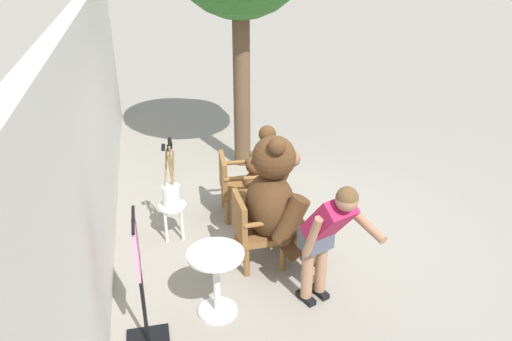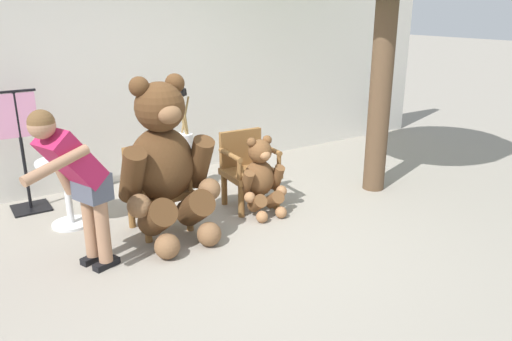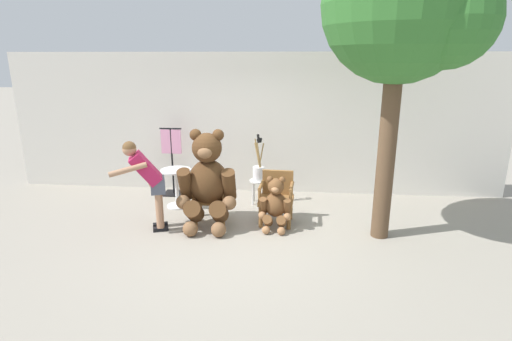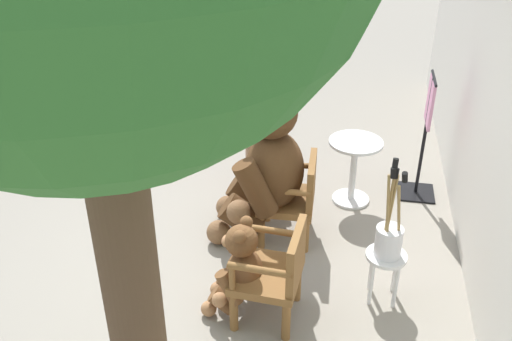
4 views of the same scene
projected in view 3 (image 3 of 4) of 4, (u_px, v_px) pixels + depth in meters
The scene contains 12 objects.
ground_plane at pixel (238, 239), 6.16m from camera, with size 60.00×60.00×0.00m, color gray.
back_wall at pixel (253, 124), 8.07m from camera, with size 10.00×0.16×2.80m, color beige.
wooden_chair_left at pixel (211, 194), 6.77m from camera, with size 0.58×0.54×0.86m.
wooden_chair_right at pixel (277, 196), 6.67m from camera, with size 0.59×0.55×0.86m.
teddy_bear_large at pixel (208, 180), 6.42m from camera, with size 0.97×0.92×1.61m.
teddy_bear_small at pixel (275, 204), 6.40m from camera, with size 0.53×0.51×0.88m.
person_visitor at pixel (148, 177), 6.24m from camera, with size 0.76×0.66×1.48m.
white_stool at pixel (259, 185), 7.56m from camera, with size 0.34×0.34×0.46m.
brush_bucket at pixel (259, 171), 7.48m from camera, with size 0.22×0.22×0.89m.
round_side_table at pixel (177, 184), 7.36m from camera, with size 0.56×0.56×0.72m.
patio_tree at pixel (408, 9), 5.29m from camera, with size 2.22×2.12×4.44m.
clothing_display_stand at pixel (172, 160), 7.99m from camera, with size 0.44×0.40×1.36m.
Camera 3 is at (0.79, -5.59, 2.70)m, focal length 28.00 mm.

